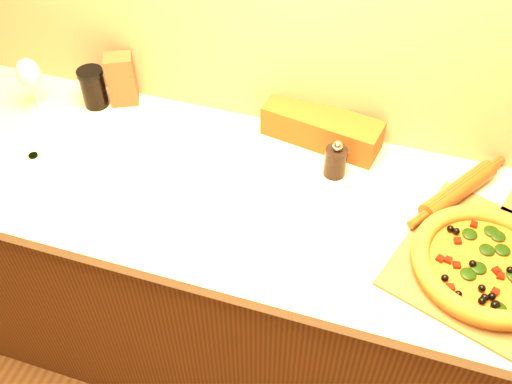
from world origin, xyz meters
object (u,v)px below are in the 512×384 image
pepper_grinder (336,161)px  pizza_peel (486,260)px  wine_glass (29,75)px  dark_jar (93,88)px  pizza (486,264)px  rolling_pin (458,190)px

pepper_grinder → pizza_peel: bearing=-24.1°
wine_glass → dark_jar: bearing=24.2°
pizza → rolling_pin: size_ratio=1.06×
pizza_peel → dark_jar: (-1.25, 0.28, 0.06)m
pizza → rolling_pin: 0.25m
pizza → pepper_grinder: size_ratio=3.00×
pepper_grinder → wine_glass: 0.99m
rolling_pin → wine_glass: bearing=-179.9°
pizza → pepper_grinder: 0.49m
pizza_peel → rolling_pin: bearing=132.3°
wine_glass → rolling_pin: bearing=0.1°
pizza_peel → pepper_grinder: (-0.43, 0.19, 0.05)m
pepper_grinder → rolling_pin: (0.35, 0.01, -0.02)m
rolling_pin → wine_glass: 1.33m
pizza → rolling_pin: (-0.08, 0.24, -0.01)m
rolling_pin → wine_glass: size_ratio=1.87×
pepper_grinder → rolling_pin: pepper_grinder is taller
pizza_peel → wine_glass: size_ratio=3.39×
pizza_peel → wine_glass: (-1.42, 0.20, 0.13)m
pizza → dark_jar: dark_jar is taller
pizza_peel → pepper_grinder: pepper_grinder is taller
pizza_peel → pizza: size_ratio=1.71×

